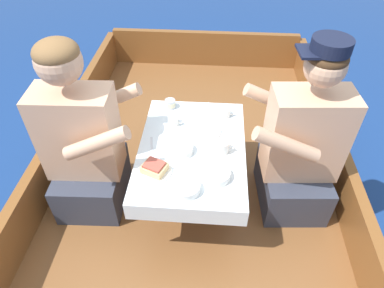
# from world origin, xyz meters

# --- Properties ---
(ground_plane) EXTENTS (60.00, 60.00, 0.00)m
(ground_plane) POSITION_xyz_m (0.00, 0.00, 0.00)
(ground_plane) COLOR navy
(boat_deck) EXTENTS (1.86, 3.34, 0.32)m
(boat_deck) POSITION_xyz_m (0.00, 0.00, 0.16)
(boat_deck) COLOR brown
(boat_deck) RESTS_ON ground_plane
(gunwale_port) EXTENTS (0.06, 3.34, 0.28)m
(gunwale_port) POSITION_xyz_m (-0.90, 0.00, 0.46)
(gunwale_port) COLOR brown
(gunwale_port) RESTS_ON boat_deck
(gunwale_starboard) EXTENTS (0.06, 3.34, 0.28)m
(gunwale_starboard) POSITION_xyz_m (0.90, 0.00, 0.46)
(gunwale_starboard) COLOR brown
(gunwale_starboard) RESTS_ON boat_deck
(bow_coaming) EXTENTS (1.74, 0.06, 0.33)m
(bow_coaming) POSITION_xyz_m (0.00, 1.64, 0.48)
(bow_coaming) COLOR brown
(bow_coaming) RESTS_ON boat_deck
(cockpit_table) EXTENTS (0.57, 0.84, 0.42)m
(cockpit_table) POSITION_xyz_m (0.00, -0.04, 0.69)
(cockpit_table) COLOR #B2B2B7
(cockpit_table) RESTS_ON boat_deck
(person_port) EXTENTS (0.53, 0.45, 1.04)m
(person_port) POSITION_xyz_m (-0.59, -0.08, 0.74)
(person_port) COLOR #333847
(person_port) RESTS_ON boat_deck
(person_starboard) EXTENTS (0.54, 0.47, 1.05)m
(person_starboard) POSITION_xyz_m (0.59, -0.01, 0.73)
(person_starboard) COLOR #333847
(person_starboard) RESTS_ON boat_deck
(plate_sandwich) EXTENTS (0.17, 0.17, 0.01)m
(plate_sandwich) POSITION_xyz_m (-0.17, -0.24, 0.75)
(plate_sandwich) COLOR white
(plate_sandwich) RESTS_ON cockpit_table
(plate_bread) EXTENTS (0.19, 0.19, 0.01)m
(plate_bread) POSITION_xyz_m (0.06, 0.09, 0.75)
(plate_bread) COLOR white
(plate_bread) RESTS_ON cockpit_table
(sandwich) EXTENTS (0.14, 0.13, 0.05)m
(sandwich) POSITION_xyz_m (-0.17, -0.24, 0.77)
(sandwich) COLOR #E0BC7F
(sandwich) RESTS_ON plate_sandwich
(bowl_port_near) EXTENTS (0.14, 0.14, 0.04)m
(bowl_port_near) POSITION_xyz_m (-0.06, -0.09, 0.76)
(bowl_port_near) COLOR white
(bowl_port_near) RESTS_ON cockpit_table
(bowl_starboard_near) EXTENTS (0.13, 0.13, 0.04)m
(bowl_starboard_near) POSITION_xyz_m (-0.01, -0.35, 0.76)
(bowl_starboard_near) COLOR white
(bowl_starboard_near) RESTS_ON cockpit_table
(bowl_center_far) EXTENTS (0.15, 0.15, 0.04)m
(bowl_center_far) POSITION_xyz_m (0.13, -0.26, 0.76)
(bowl_center_far) COLOR white
(bowl_center_far) RESTS_ON cockpit_table
(coffee_cup_port) EXTENTS (0.09, 0.07, 0.05)m
(coffee_cup_port) POSITION_xyz_m (0.18, 0.24, 0.77)
(coffee_cup_port) COLOR white
(coffee_cup_port) RESTS_ON cockpit_table
(coffee_cup_starboard) EXTENTS (0.09, 0.06, 0.05)m
(coffee_cup_starboard) POSITION_xyz_m (-0.12, 0.14, 0.77)
(coffee_cup_starboard) COLOR white
(coffee_cup_starboard) RESTS_ON cockpit_table
(coffee_cup_center) EXTENTS (0.10, 0.08, 0.07)m
(coffee_cup_center) POSITION_xyz_m (0.16, -0.07, 0.78)
(coffee_cup_center) COLOR white
(coffee_cup_center) RESTS_ON cockpit_table
(tin_can) EXTENTS (0.07, 0.07, 0.05)m
(tin_can) POSITION_xyz_m (-0.16, 0.30, 0.77)
(tin_can) COLOR silver
(tin_can) RESTS_ON cockpit_table
(utensil_knife_starboard) EXTENTS (0.04, 0.17, 0.00)m
(utensil_knife_starboard) POSITION_xyz_m (-0.22, -0.07, 0.74)
(utensil_knife_starboard) COLOR silver
(utensil_knife_starboard) RESTS_ON cockpit_table
(utensil_spoon_port) EXTENTS (0.16, 0.08, 0.01)m
(utensil_spoon_port) POSITION_xyz_m (-0.13, 0.01, 0.74)
(utensil_spoon_port) COLOR silver
(utensil_spoon_port) RESTS_ON cockpit_table
(utensil_spoon_center) EXTENTS (0.04, 0.17, 0.01)m
(utensil_spoon_center) POSITION_xyz_m (0.02, -0.19, 0.74)
(utensil_spoon_center) COLOR silver
(utensil_spoon_center) RESTS_ON cockpit_table
(utensil_knife_port) EXTENTS (0.03, 0.17, 0.00)m
(utensil_knife_port) POSITION_xyz_m (0.08, 0.29, 0.74)
(utensil_knife_port) COLOR silver
(utensil_knife_port) RESTS_ON cockpit_table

